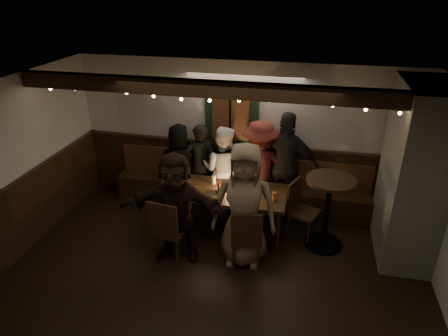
% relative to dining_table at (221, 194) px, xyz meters
% --- Properties ---
extents(room, '(6.02, 5.01, 2.62)m').
position_rel_dining_table_xyz_m(room, '(1.21, 0.02, 0.39)').
color(room, black).
rests_on(room, ground).
extents(dining_table, '(2.09, 0.90, 0.91)m').
position_rel_dining_table_xyz_m(dining_table, '(0.00, 0.00, 0.00)').
color(dining_table, black).
rests_on(dining_table, ground).
extents(chair_near_left, '(0.52, 0.52, 1.03)m').
position_rel_dining_table_xyz_m(chair_near_left, '(-0.58, -0.96, -0.10)').
color(chair_near_left, black).
rests_on(chair_near_left, ground).
extents(chair_near_right, '(0.51, 0.51, 0.96)m').
position_rel_dining_table_xyz_m(chair_near_right, '(0.56, -0.85, -0.14)').
color(chair_near_right, black).
rests_on(chair_near_right, ground).
extents(chair_end, '(0.56, 0.56, 0.96)m').
position_rel_dining_table_xyz_m(chair_end, '(1.24, 0.14, -0.14)').
color(chair_end, black).
rests_on(chair_end, ground).
extents(high_top, '(0.73, 0.73, 1.16)m').
position_rel_dining_table_xyz_m(high_top, '(1.67, -0.05, 0.05)').
color(high_top, black).
rests_on(high_top, ground).
extents(person_a, '(0.87, 0.71, 1.52)m').
position_rel_dining_table_xyz_m(person_a, '(-0.94, 0.74, 0.08)').
color(person_a, black).
rests_on(person_a, ground).
extents(person_b, '(0.65, 0.51, 1.56)m').
position_rel_dining_table_xyz_m(person_b, '(-0.56, 0.77, 0.10)').
color(person_b, black).
rests_on(person_b, ground).
extents(person_c, '(0.81, 0.66, 1.58)m').
position_rel_dining_table_xyz_m(person_c, '(-0.13, 0.69, 0.11)').
color(person_c, white).
rests_on(person_c, ground).
extents(person_d, '(1.27, 1.04, 1.71)m').
position_rel_dining_table_xyz_m(person_d, '(0.51, 0.71, 0.17)').
color(person_d, '#5D221E').
rests_on(person_d, ground).
extents(person_e, '(1.14, 0.57, 1.87)m').
position_rel_dining_table_xyz_m(person_e, '(0.96, 0.77, 0.25)').
color(person_e, black).
rests_on(person_e, ground).
extents(person_f, '(1.58, 0.56, 1.69)m').
position_rel_dining_table_xyz_m(person_f, '(-0.48, -0.80, 0.16)').
color(person_f, black).
rests_on(person_f, ground).
extents(person_g, '(0.96, 0.68, 1.87)m').
position_rel_dining_table_xyz_m(person_g, '(0.50, -0.70, 0.25)').
color(person_g, '#937359').
rests_on(person_g, ground).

